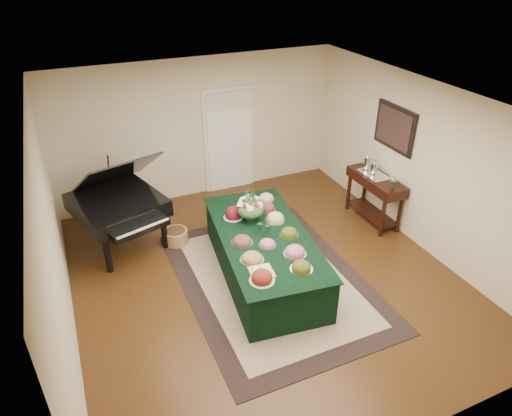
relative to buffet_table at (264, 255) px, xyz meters
name	(u,v)px	position (x,y,z in m)	size (l,w,h in m)	color
ground	(264,276)	(-0.02, -0.05, -0.37)	(6.00, 6.00, 0.00)	black
area_rug	(271,279)	(0.05, -0.18, -0.36)	(2.59, 3.62, 0.01)	black
kitchen_doorway	(229,141)	(0.58, 2.92, 0.66)	(1.05, 0.07, 2.10)	silver
buffet_table	(264,255)	(0.00, 0.00, 0.00)	(1.59, 2.83, 0.72)	black
food_platters	(265,234)	(0.00, -0.05, 0.41)	(1.25, 2.20, 0.15)	silver
cutting_board	(261,270)	(-0.39, -0.78, 0.40)	(0.34, 0.34, 0.10)	tan
green_goblets	(264,230)	(0.00, 0.00, 0.45)	(0.16, 0.16, 0.18)	#13301D
floral_centerpiece	(250,206)	(-0.02, 0.45, 0.61)	(0.43, 0.43, 0.43)	#13301D
grand_piano	(118,204)	(-1.81, 1.68, 0.42)	(1.62, 1.80, 1.60)	black
wicker_basket	(176,237)	(-1.00, 1.36, -0.24)	(0.39, 0.39, 0.25)	olive
mahogany_sideboard	(375,187)	(2.48, 0.65, 0.31)	(0.45, 1.21, 0.88)	black
tea_service	(371,166)	(2.48, 0.85, 0.63)	(0.34, 0.58, 0.30)	silver
pink_bouquet	(394,180)	(2.48, 0.22, 0.65)	(0.16, 0.16, 0.20)	#13301D
wall_painting	(395,128)	(2.70, 0.65, 1.38)	(0.05, 0.95, 0.75)	black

